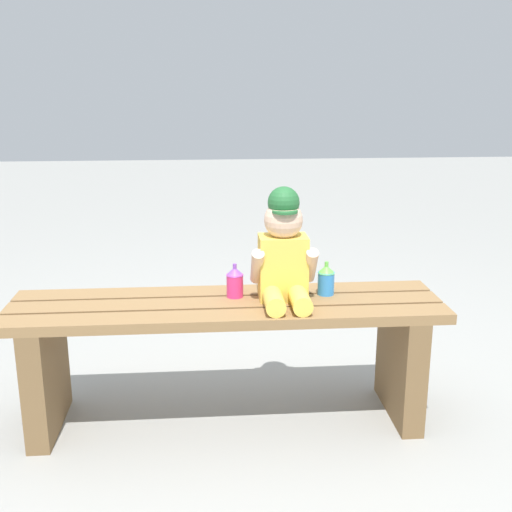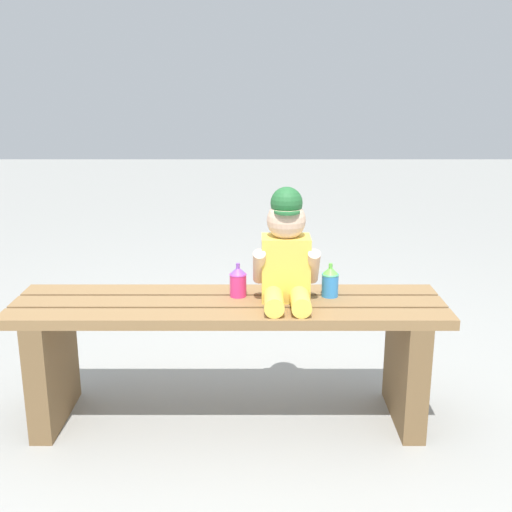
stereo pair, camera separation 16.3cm
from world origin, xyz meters
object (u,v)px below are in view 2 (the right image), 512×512
at_px(park_bench, 228,340).
at_px(sippy_cup_left, 237,281).
at_px(child_figure, 285,253).
at_px(sippy_cup_right, 329,281).

height_order(park_bench, sippy_cup_left, sippy_cup_left).
height_order(child_figure, sippy_cup_right, child_figure).
distance_m(child_figure, sippy_cup_left, 0.21).
xyz_separation_m(park_bench, sippy_cup_left, (0.03, 0.05, 0.21)).
relative_size(sippy_cup_left, sippy_cup_right, 1.00).
bearing_deg(park_bench, sippy_cup_right, 8.30).
relative_size(child_figure, sippy_cup_right, 3.26).
bearing_deg(sippy_cup_left, park_bench, -122.19).
distance_m(park_bench, sippy_cup_right, 0.42).
bearing_deg(sippy_cup_right, sippy_cup_left, 180.00).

